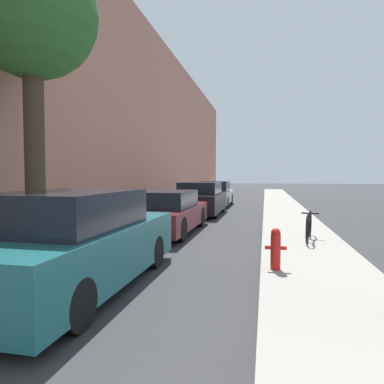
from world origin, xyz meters
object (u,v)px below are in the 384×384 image
Objects in this scene: parked_car_maroon at (167,212)px; bicycle at (309,226)px; fire_hydrant at (276,248)px; parked_car_black at (201,199)px; parked_car_silver at (215,194)px; parked_car_teal at (75,243)px; street_tree_near at (32,17)px.

parked_car_maroon reaches higher than bicycle.
fire_hydrant reaches higher than bicycle.
parked_car_silver is at bearing 90.02° from parked_car_black.
parked_car_silver is (-0.00, 4.63, -0.03)m from parked_car_black.
parked_car_teal is 5.26m from parked_car_maroon.
parked_car_black is at bearing 77.36° from street_tree_near.
parked_car_maroon is 4.89m from parked_car_black.
street_tree_near is (-1.85, 1.59, 4.27)m from parked_car_teal.
parked_car_black is at bearing 108.64° from fire_hydrant.
parked_car_maroon reaches higher than fire_hydrant.
parked_car_black is 0.64× the size of street_tree_near.
parked_car_black reaches higher than fire_hydrant.
fire_hydrant is (2.98, -8.85, -0.20)m from parked_car_black.
parked_car_teal is at bearing -122.68° from bicycle.
street_tree_near is at bearing 139.30° from parked_car_teal.
parked_car_maroon is 1.13× the size of parked_car_silver.
parked_car_black is at bearing 133.58° from bicycle.
parked_car_silver is 2.29× the size of bicycle.
parked_car_teal is 4.92m from street_tree_near.
parked_car_silver reaches higher than fire_hydrant.
fire_hydrant is at bearing -96.69° from bicycle.
fire_hydrant is 3.06m from bicycle.
parked_car_maroon is 0.70× the size of street_tree_near.
parked_car_maroon is 5.03m from fire_hydrant.
parked_car_black reaches higher than parked_car_maroon.
fire_hydrant is at bearing -77.50° from parked_car_silver.
street_tree_near is (-1.92, -13.18, 4.33)m from parked_car_silver.
parked_car_teal reaches higher than parked_car_silver.
parked_car_silver is at bearing 89.34° from parked_car_maroon.
bicycle is (3.88, -10.55, -0.18)m from parked_car_silver.
street_tree_near reaches higher than fire_hydrant.
parked_car_silver is 14.00m from street_tree_near.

